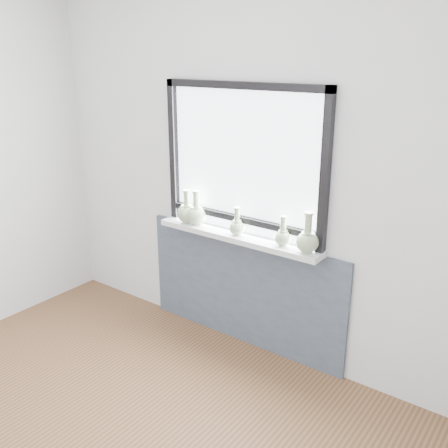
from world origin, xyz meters
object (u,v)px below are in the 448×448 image
Objects in this scene: vase_b at (197,214)px; vase_d at (283,236)px; vase_e at (307,240)px; vase_c at (237,226)px; vase_a at (187,212)px; windowsill at (237,237)px.

vase_d is at bearing -0.02° from vase_b.
vase_e reaches higher than vase_d.
vase_c is 0.37m from vase_d.
vase_a is 1.24× the size of vase_c.
vase_e reaches higher than windowsill.
vase_e is at bearing -1.23° from windowsill.
vase_a is 0.93× the size of vase_e.
vase_b is at bearing 5.51° from vase_a.
vase_c reaches higher than windowsill.
vase_b is 0.75m from vase_d.
vase_d is (0.37, 0.01, 0.00)m from vase_c.
vase_a reaches higher than windowsill.
windowsill is at bearing 179.67° from vase_d.
windowsill is 6.38× the size of vase_d.
vase_e is (0.55, 0.00, 0.02)m from vase_c.
windowsill is 0.09m from vase_c.
vase_a is at bearing -178.69° from windowsill.
vase_b is (-0.37, -0.00, 0.10)m from windowsill.
windowsill is at bearing 178.77° from vase_e.
vase_c is at bearing -178.18° from vase_d.
vase_e reaches higher than vase_c.
vase_a is at bearing -174.49° from vase_b.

